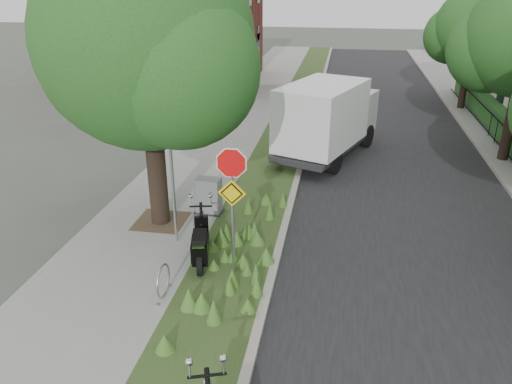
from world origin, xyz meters
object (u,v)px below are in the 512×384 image
box_truck (327,116)px  sign_assembly (232,186)px  utility_cabinet (209,196)px  scooter_near (201,248)px

box_truck → sign_assembly: bearing=-101.1°
utility_cabinet → box_truck: bearing=61.6°
sign_assembly → utility_cabinet: (-1.40, 3.04, -1.70)m
sign_assembly → box_truck: size_ratio=0.54×
box_truck → utility_cabinet: box_truck is taller
scooter_near → box_truck: bearing=73.3°
scooter_near → utility_cabinet: 2.88m
sign_assembly → scooter_near: size_ratio=1.71×
sign_assembly → utility_cabinet: sign_assembly is taller
utility_cabinet → scooter_near: bearing=-79.0°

